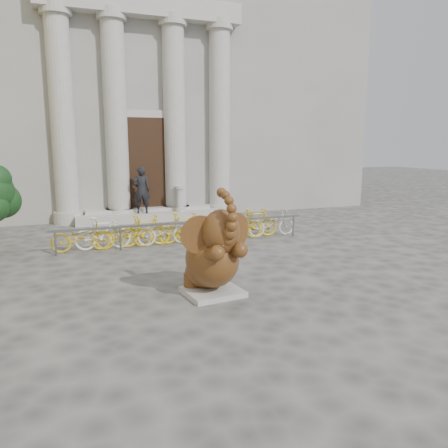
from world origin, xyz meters
name	(u,v)px	position (x,y,z in m)	size (l,w,h in m)	color
ground	(235,290)	(0.00, 0.00, 0.00)	(80.00, 80.00, 0.00)	#474442
classical_building	(126,87)	(0.00, 14.93, 5.98)	(22.00, 10.70, 12.00)	gray
entrance_steps	(151,216)	(0.00, 9.40, 0.18)	(6.00, 1.20, 0.36)	#A8A59E
elephant_statue	(213,257)	(-0.52, -0.11, 0.84)	(1.53, 1.76, 2.30)	#A8A59E
bike_rack	(184,228)	(0.18, 4.85, 0.50)	(8.09, 0.53, 1.00)	slate
pedestrian	(141,190)	(-0.39, 9.16, 1.30)	(0.69, 0.45, 1.88)	black
balustrade_post	(180,200)	(1.18, 9.10, 0.85)	(0.43, 0.43, 1.05)	#A8A59E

